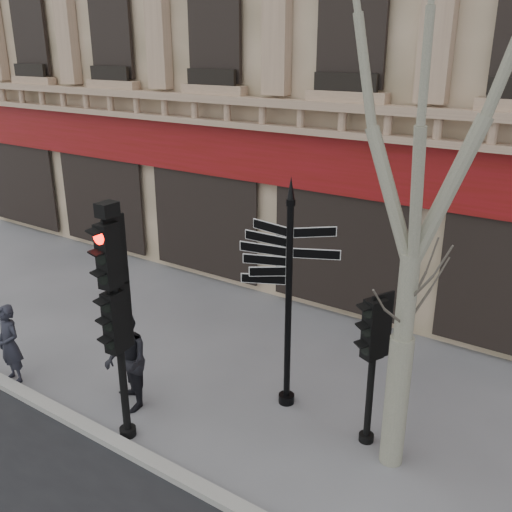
% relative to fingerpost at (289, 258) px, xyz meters
% --- Properties ---
extents(ground, '(80.00, 80.00, 0.00)m').
position_rel_fingerpost_xyz_m(ground, '(-0.87, -1.17, -2.78)').
color(ground, '#5A5A5E').
rests_on(ground, ground).
extents(kerb, '(80.00, 0.25, 0.12)m').
position_rel_fingerpost_xyz_m(kerb, '(-0.87, -2.57, -2.72)').
color(kerb, gray).
rests_on(kerb, ground).
extents(fingerpost, '(2.14, 2.14, 4.14)m').
position_rel_fingerpost_xyz_m(fingerpost, '(0.00, 0.00, 0.00)').
color(fingerpost, black).
rests_on(fingerpost, ground).
extents(traffic_signal_main, '(0.46, 0.34, 3.96)m').
position_rel_fingerpost_xyz_m(traffic_signal_main, '(-1.67, -2.26, -0.28)').
color(traffic_signal_main, black).
rests_on(traffic_signal_main, ground).
extents(traffic_signal_secondary, '(0.51, 0.45, 2.54)m').
position_rel_fingerpost_xyz_m(traffic_signal_secondary, '(1.63, -0.17, -1.01)').
color(traffic_signal_secondary, black).
rests_on(traffic_signal_secondary, ground).
extents(plane_tree, '(3.12, 3.12, 8.29)m').
position_rel_fingerpost_xyz_m(plane_tree, '(2.14, -0.39, 3.04)').
color(plane_tree, gray).
rests_on(plane_tree, ground).
extents(pedestrian_a, '(0.59, 0.41, 1.56)m').
position_rel_fingerpost_xyz_m(pedestrian_a, '(-4.68, -2.33, -2.00)').
color(pedestrian_a, '#21222C').
rests_on(pedestrian_a, ground).
extents(pedestrian_b, '(1.11, 1.03, 1.82)m').
position_rel_fingerpost_xyz_m(pedestrian_b, '(-2.25, -1.67, -1.87)').
color(pedestrian_b, black).
rests_on(pedestrian_b, ground).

